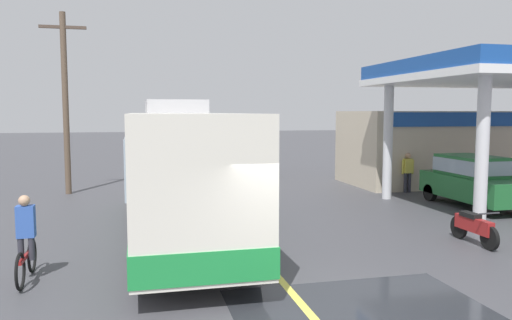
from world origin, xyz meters
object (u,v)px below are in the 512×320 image
car_at_pump (472,179)px  minibus_opposing_lane (228,147)px  motorcycle_parked_forecourt (473,227)px  pedestrian_near_pump (408,170)px  cyclist_on_shoulder (26,242)px  coach_bus_main (178,173)px

car_at_pump → minibus_opposing_lane: minibus_opposing_lane is taller
minibus_opposing_lane → motorcycle_parked_forecourt: (3.48, -15.97, -1.03)m
minibus_opposing_lane → pedestrian_near_pump: size_ratio=3.69×
minibus_opposing_lane → cyclist_on_shoulder: (-7.01, -16.30, -0.69)m
cyclist_on_shoulder → motorcycle_parked_forecourt: size_ratio=1.01×
minibus_opposing_lane → pedestrian_near_pump: (6.17, -8.17, -0.54)m
car_at_pump → cyclist_on_shoulder: 14.51m
cyclist_on_shoulder → coach_bus_main: bearing=42.4°
cyclist_on_shoulder → pedestrian_near_pump: bearing=31.7°
motorcycle_parked_forecourt → pedestrian_near_pump: bearing=71.0°
minibus_opposing_lane → motorcycle_parked_forecourt: size_ratio=3.41×
car_at_pump → cyclist_on_shoulder: (-13.72, -4.70, -0.23)m
coach_bus_main → minibus_opposing_lane: (3.75, 13.31, -0.25)m
coach_bus_main → cyclist_on_shoulder: bearing=-137.6°
coach_bus_main → car_at_pump: size_ratio=2.63×
cyclist_on_shoulder → motorcycle_parked_forecourt: (10.49, 0.32, -0.34)m
minibus_opposing_lane → cyclist_on_shoulder: minibus_opposing_lane is taller
motorcycle_parked_forecourt → pedestrian_near_pump: 8.27m
pedestrian_near_pump → minibus_opposing_lane: bearing=127.1°
cyclist_on_shoulder → minibus_opposing_lane: bearing=66.7°
motorcycle_parked_forecourt → pedestrian_near_pump: pedestrian_near_pump is taller
coach_bus_main → pedestrian_near_pump: coach_bus_main is taller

